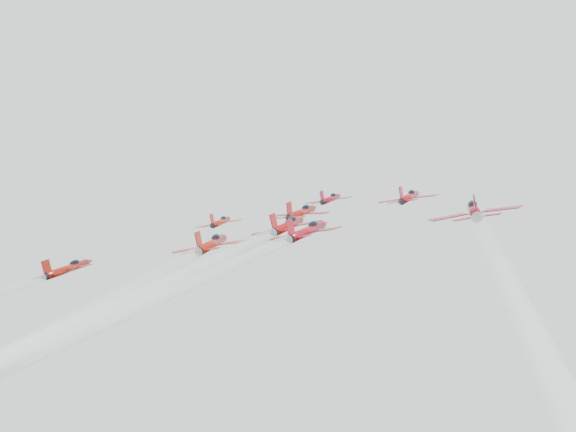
% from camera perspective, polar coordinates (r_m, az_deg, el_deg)
% --- Properties ---
extents(jet_lead, '(8.90, 11.39, 7.22)m').
position_cam_1_polar(jet_lead, '(148.20, 3.04, 1.24)').
color(jet_lead, maroon).
extents(jet_row2_left, '(8.43, 10.80, 6.85)m').
position_cam_1_polar(jet_row2_left, '(138.25, -4.79, -0.40)').
color(jet_row2_left, '#AF1E10').
extents(jet_row2_center, '(10.23, 13.09, 8.30)m').
position_cam_1_polar(jet_row2_center, '(129.39, 0.97, 0.28)').
color(jet_row2_center, '#A81710').
extents(jet_row2_right, '(9.50, 12.17, 7.71)m').
position_cam_1_polar(jet_row2_right, '(125.57, 8.61, 1.36)').
color(jet_row2_right, '#B11017').
extents(jet_center, '(10.52, 99.22, 58.89)m').
position_cam_1_polar(jet_center, '(65.42, -12.90, -7.08)').
color(jet_center, '#AA1011').
extents(jet_rear_right, '(9.78, 92.22, 54.73)m').
position_cam_1_polar(jet_rear_right, '(57.42, -11.19, -8.14)').
color(jet_rear_right, '#AF1020').
extents(jet_rear_farright, '(10.60, 99.97, 59.33)m').
position_cam_1_polar(jet_rear_farright, '(44.27, 8.98, -8.04)').
color(jet_rear_farright, maroon).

